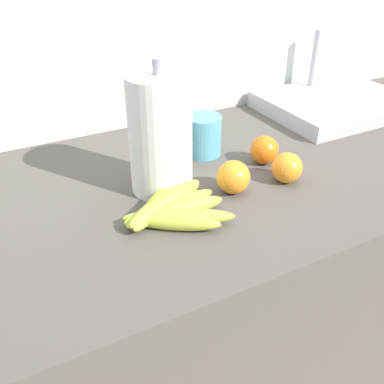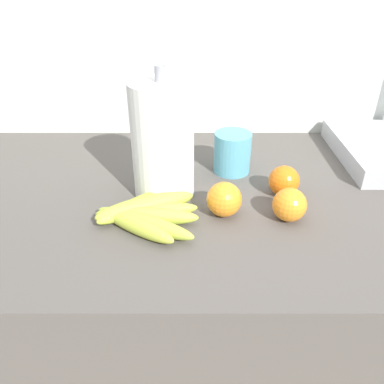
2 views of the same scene
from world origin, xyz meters
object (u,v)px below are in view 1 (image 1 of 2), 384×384
Objects in this scene: banana_bunch at (170,209)px; mug at (203,135)px; orange_center at (264,150)px; orange_front at (233,177)px; orange_back_left at (287,168)px; sink_basin at (334,103)px; paper_towel_roll at (160,135)px.

mug is at bearing 48.06° from banana_bunch.
orange_center is 0.15m from orange_front.
banana_bunch is 0.28m from mug.
sink_basin is at bearing 34.60° from orange_back_left.
banana_bunch is 3.24× the size of orange_back_left.
orange_back_left is at bearing -7.66° from orange_front.
paper_towel_roll reaches higher than orange_back_left.
paper_towel_roll is 0.20m from mug.
orange_front is 0.17m from paper_towel_roll.
orange_back_left is at bearing -65.20° from mug.
paper_towel_roll reaches higher than orange_front.
paper_towel_roll is 2.83× the size of mug.
sink_basin reaches higher than orange_front.
sink_basin is (0.38, 0.18, -0.01)m from orange_center.
banana_bunch is 0.31m from orange_center.
orange_front reaches higher than orange_center.
orange_front is 1.05× the size of orange_back_left.
mug is (0.03, 0.19, 0.01)m from orange_front.
banana_bunch is 0.16m from orange_front.
sink_basin is at bearing 7.93° from mug.
sink_basin is 0.49m from mug.
orange_front is 0.58m from sink_basin.
mug is (-0.10, 0.11, 0.02)m from orange_center.
paper_towel_roll is (-0.26, 0.01, 0.09)m from orange_center.
paper_towel_roll reaches higher than orange_center.
sink_basin is at bearing 22.35° from banana_bunch.
sink_basin is (0.64, 0.17, -0.10)m from paper_towel_roll.
orange_back_left is at bearing -95.12° from orange_center.
orange_front reaches higher than banana_bunch.
paper_towel_roll is (0.03, 0.11, 0.10)m from banana_bunch.
mug reaches higher than orange_front.
orange_front is (0.16, 0.02, 0.02)m from banana_bunch.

